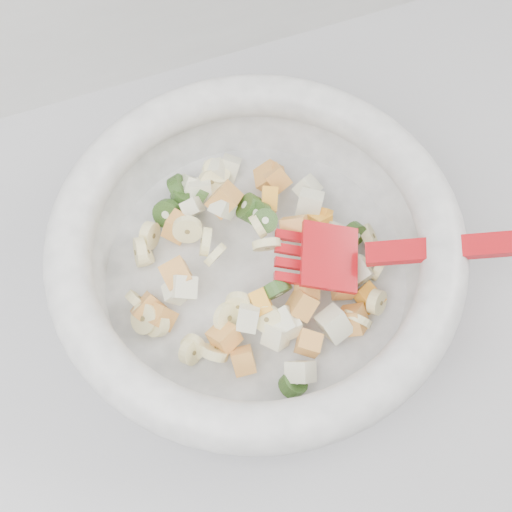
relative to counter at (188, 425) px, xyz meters
name	(u,v)px	position (x,y,z in m)	size (l,w,h in m)	color
counter	(188,425)	(0.00, 0.00, 0.00)	(2.00, 0.60, 0.90)	#A1A1A7
mixing_bowl	(256,252)	(0.11, 0.00, 0.50)	(0.44, 0.36, 0.12)	white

